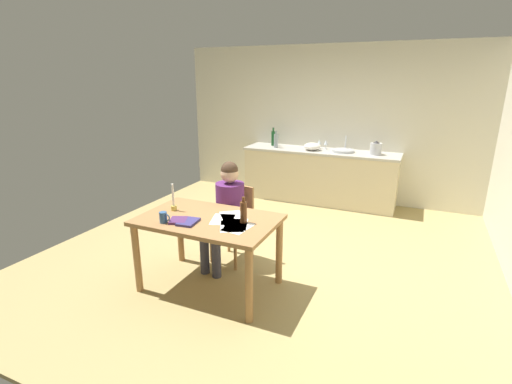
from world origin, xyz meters
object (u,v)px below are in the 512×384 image
object	(u,v)px
candlestick	(174,203)
stovetop_kettle	(376,148)
chair_at_table	(234,220)
book_magazine	(188,222)
coffee_mug	(164,217)
mixing_bowl	(312,146)
dining_table	(208,228)
book_cookery	(178,220)
bottle_vinegar	(276,140)
sink_unit	(343,151)
bottle_oil	(273,138)
wine_glass_near_sink	(326,143)
wine_bottle_on_table	(244,212)
wine_glass_by_kettle	(319,142)
person_seated	(227,208)

from	to	relation	value
candlestick	stovetop_kettle	size ratio (longest dim) A/B	1.29
chair_at_table	book_magazine	size ratio (longest dim) A/B	4.03
coffee_mug	mixing_bowl	bearing A→B (deg)	82.22
candlestick	stovetop_kettle	distance (m)	3.51
dining_table	chair_at_table	xyz separation A→B (m)	(-0.06, 0.66, -0.15)
book_cookery	stovetop_kettle	distance (m)	3.64
coffee_mug	dining_table	bearing A→B (deg)	40.96
mixing_bowl	coffee_mug	bearing A→B (deg)	-97.78
dining_table	bottle_vinegar	distance (m)	3.17
sink_unit	bottle_oil	xyz separation A→B (m)	(-1.27, 0.09, 0.11)
candlestick	dining_table	bearing A→B (deg)	-6.18
mixing_bowl	dining_table	bearing A→B (deg)	-92.68
dining_table	wine_glass_near_sink	distance (m)	3.36
wine_bottle_on_table	sink_unit	size ratio (longest dim) A/B	0.71
wine_glass_by_kettle	wine_glass_near_sink	bearing A→B (deg)	0.00
chair_at_table	bottle_vinegar	bearing A→B (deg)	100.26
candlestick	sink_unit	distance (m)	3.32
chair_at_table	mixing_bowl	distance (m)	2.50
wine_bottle_on_table	wine_glass_near_sink	distance (m)	3.29
person_seated	bottle_vinegar	bearing A→B (deg)	99.31
candlestick	book_cookery	size ratio (longest dim) A/B	1.62
dining_table	stovetop_kettle	distance (m)	3.40
coffee_mug	book_cookery	world-z (taller)	coffee_mug
wine_bottle_on_table	bottle_oil	distance (m)	3.38
stovetop_kettle	wine_glass_near_sink	world-z (taller)	stovetop_kettle
person_seated	wine_bottle_on_table	bearing A→B (deg)	-47.23
coffee_mug	bottle_vinegar	xyz separation A→B (m)	(-0.18, 3.38, 0.21)
coffee_mug	book_magazine	distance (m)	0.24
sink_unit	mixing_bowl	world-z (taller)	sink_unit
bottle_oil	person_seated	bearing A→B (deg)	-78.87
coffee_mug	wine_bottle_on_table	distance (m)	0.76
coffee_mug	wine_glass_by_kettle	bearing A→B (deg)	81.69
candlestick	bottle_vinegar	distance (m)	3.06
dining_table	wine_bottle_on_table	size ratio (longest dim) A/B	5.28
wine_bottle_on_table	sink_unit	xyz separation A→B (m)	(0.28, 3.14, 0.06)
candlestick	sink_unit	world-z (taller)	sink_unit
sink_unit	bottle_oil	bearing A→B (deg)	176.11
chair_at_table	wine_bottle_on_table	size ratio (longest dim) A/B	3.45
bottle_oil	wine_glass_near_sink	size ratio (longest dim) A/B	2.07
wine_bottle_on_table	stovetop_kettle	xyz separation A→B (m)	(0.79, 3.14, 0.14)
wine_glass_near_sink	candlestick	bearing A→B (deg)	-103.07
coffee_mug	wine_bottle_on_table	world-z (taller)	wine_bottle_on_table
wine_bottle_on_table	wine_glass_by_kettle	distance (m)	3.29
stovetop_kettle	wine_glass_near_sink	xyz separation A→B (m)	(-0.84, 0.15, 0.01)
dining_table	book_cookery	size ratio (longest dim) A/B	7.67
candlestick	wine_glass_by_kettle	world-z (taller)	wine_glass_by_kettle
person_seated	candlestick	distance (m)	0.61
chair_at_table	sink_unit	world-z (taller)	sink_unit
mixing_bowl	stovetop_kettle	xyz separation A→B (m)	(1.02, 0.06, 0.04)
stovetop_kettle	person_seated	bearing A→B (deg)	-114.98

